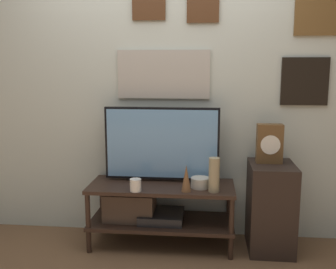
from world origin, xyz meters
The scene contains 10 objects.
ground_plane centered at (0.00, 0.00, 0.00)m, with size 12.00×12.00×0.00m, color brown.
wall_back centered at (0.01, 0.56, 1.36)m, with size 6.40×0.08×2.70m.
media_console centered at (-0.10, 0.28, 0.33)m, with size 1.19×0.48×0.52m.
television centered at (-0.01, 0.38, 0.84)m, with size 0.96×0.05×0.63m.
vase_tall_ceramic centered at (0.43, 0.14, 0.65)m, with size 0.09×0.09×0.27m.
vase_wide_bowl centered at (0.32, 0.24, 0.56)m, with size 0.15×0.15×0.08m.
vase_slim_bronze centered at (0.21, 0.13, 0.62)m, with size 0.08×0.08×0.21m.
candle_jar centered at (-0.18, 0.09, 0.57)m, with size 0.09×0.09×0.10m.
side_table centered at (0.89, 0.29, 0.36)m, with size 0.35×0.45×0.71m.
mantel_clock centered at (0.86, 0.34, 0.87)m, with size 0.20×0.11×0.31m.
Camera 1 is at (0.37, -2.81, 1.48)m, focal length 42.00 mm.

